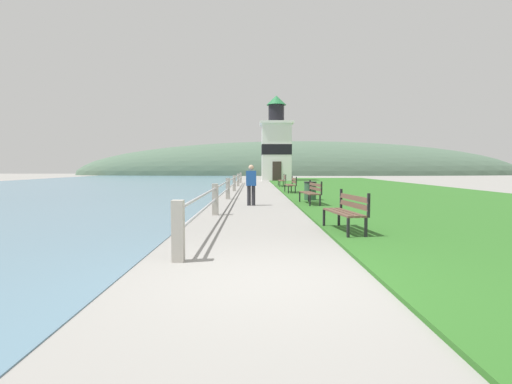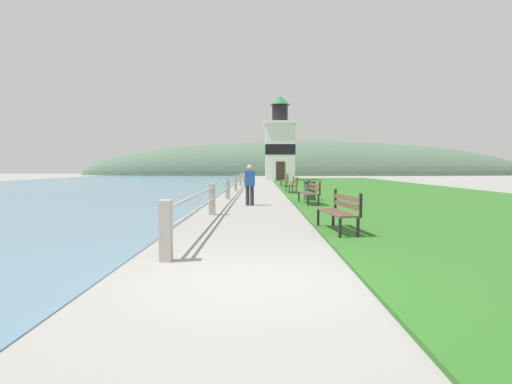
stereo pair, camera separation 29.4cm
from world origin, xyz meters
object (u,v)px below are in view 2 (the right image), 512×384
at_px(park_bench_midway, 310,191).
at_px(trash_bin, 310,191).
at_px(park_bench_near, 340,209).
at_px(lighthouse, 280,146).
at_px(park_bench_by_lighthouse, 285,180).
at_px(park_bench_far, 293,184).
at_px(person_strolling, 250,184).

xyz_separation_m(park_bench_midway, trash_bin, (0.18, 1.70, -0.12)).
bearing_deg(park_bench_near, park_bench_midway, -98.94).
xyz_separation_m(park_bench_near, lighthouse, (0.31, 33.18, 3.11)).
bearing_deg(park_bench_midway, trash_bin, -101.42).
height_order(park_bench_by_lighthouse, trash_bin, park_bench_by_lighthouse).
bearing_deg(park_bench_near, lighthouse, -98.05).
xyz_separation_m(park_bench_far, lighthouse, (0.28, 20.04, 3.11)).
distance_m(park_bench_near, lighthouse, 33.33).
relative_size(park_bench_by_lighthouse, trash_bin, 2.37).
bearing_deg(park_bench_by_lighthouse, park_bench_midway, 90.87).
xyz_separation_m(park_bench_by_lighthouse, lighthouse, (0.24, 12.95, 3.11)).
distance_m(park_bench_midway, lighthouse, 26.91).
bearing_deg(park_bench_midway, lighthouse, -95.58).
bearing_deg(park_bench_by_lighthouse, person_strolling, 81.41).
height_order(park_bench_far, trash_bin, park_bench_far).
distance_m(park_bench_midway, person_strolling, 2.33).
height_order(park_bench_midway, lighthouse, lighthouse).
bearing_deg(park_bench_near, person_strolling, -78.91).
bearing_deg(person_strolling, park_bench_by_lighthouse, -6.16).
distance_m(park_bench_midway, park_bench_far, 6.69).
xyz_separation_m(park_bench_near, park_bench_far, (0.03, 13.15, 0.00)).
bearing_deg(person_strolling, park_bench_midway, -85.17).
height_order(park_bench_far, lighthouse, lighthouse).
height_order(person_strolling, trash_bin, person_strolling).
xyz_separation_m(park_bench_far, trash_bin, (0.32, -5.00, -0.11)).
relative_size(park_bench_near, park_bench_by_lighthouse, 0.84).
distance_m(person_strolling, trash_bin, 3.08).
distance_m(park_bench_far, trash_bin, 5.01).
relative_size(park_bench_near, person_strolling, 1.09).
height_order(park_bench_near, trash_bin, park_bench_near).
bearing_deg(trash_bin, park_bench_near, -92.41).
relative_size(park_bench_near, trash_bin, 2.00).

